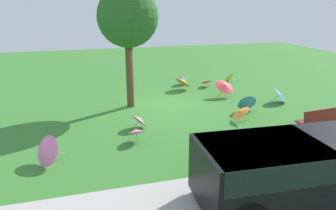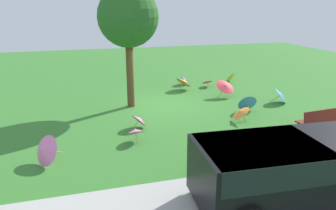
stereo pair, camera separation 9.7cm
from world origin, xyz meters
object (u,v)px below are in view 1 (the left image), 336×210
parasol_yellow_1 (229,77)px  parasol_blue_0 (281,95)px  parasol_red_1 (225,86)px  parasol_pink_1 (136,131)px  parasol_pink_2 (140,120)px  shade_tree (128,18)px  parasol_purple_0 (184,79)px  parasol_red_0 (206,81)px  parasol_orange_1 (183,81)px  parasol_orange_0 (240,112)px  parasol_yellow_0 (238,140)px  parasol_blue_1 (246,102)px  parasol_pink_0 (45,151)px  van_dark (292,167)px  park_bench (319,120)px

parasol_yellow_1 → parasol_blue_0: bearing=94.5°
parasol_red_1 → parasol_yellow_1: size_ratio=1.56×
parasol_pink_1 → parasol_pink_2: (-0.38, -1.18, -0.05)m
shade_tree → parasol_pink_2: bearing=86.8°
parasol_blue_0 → parasol_purple_0: 5.54m
parasol_red_0 → parasol_orange_1: 1.46m
parasol_red_0 → parasol_purple_0: (1.00, -0.82, -0.01)m
parasol_orange_0 → parasol_yellow_1: (-2.65, -6.28, -0.09)m
parasol_yellow_0 → parasol_blue_1: (-2.15, -3.34, 0.09)m
parasol_blue_0 → parasol_orange_1: bearing=-44.3°
parasol_blue_0 → parasol_yellow_0: parasol_blue_0 is taller
parasol_yellow_0 → parasol_orange_1: (-0.73, -7.43, 0.17)m
parasol_pink_0 → parasol_red_1: 9.42m
parasol_pink_1 → parasol_purple_0: parasol_purple_0 is taller
parasol_pink_1 → parasol_blue_1: 5.48m
shade_tree → parasol_yellow_1: shade_tree is taller
parasol_pink_1 → parasol_pink_2: bearing=-107.8°
van_dark → parasol_red_1: (-2.49, -8.51, -0.35)m
parasol_pink_0 → parasol_purple_0: bearing=-130.8°
parasol_blue_0 → shade_tree: bearing=-11.7°
parasol_yellow_1 → parasol_red_1: bearing=60.3°
van_dark → parasol_pink_1: 5.19m
van_dark → parasol_red_0: size_ratio=7.16×
parasol_yellow_0 → parasol_red_1: (-2.21, -5.55, 0.27)m
van_dark → parasol_blue_0: 8.32m
parasol_pink_0 → parasol_orange_1: (-6.50, -6.90, 0.02)m
parasol_red_0 → parasol_purple_0: bearing=-39.4°
park_bench → parasol_pink_1: size_ratio=2.73×
shade_tree → parasol_yellow_0: bearing=114.6°
parasol_red_1 → parasol_purple_0: 3.19m
parasol_yellow_0 → parasol_pink_1: bearing=-25.6°
parasol_red_1 → parasol_orange_1: parasol_red_1 is taller
shade_tree → van_dark: bearing=104.6°
parasol_blue_0 → parasol_yellow_1: bearing=-85.5°
parasol_blue_1 → parasol_purple_0: bearing=-79.1°
parasol_red_0 → parasol_pink_2: (4.76, 5.11, 0.03)m
parasol_red_1 → parasol_purple_0: parasol_red_1 is taller
parasol_pink_2 → park_bench: bearing=159.6°
parasol_red_0 → parasol_orange_0: 5.55m
parasol_purple_0 → parasol_orange_1: (0.42, 1.11, 0.17)m
shade_tree → parasol_red_0: size_ratio=7.84×
shade_tree → parasol_pink_2: shade_tree is taller
parasol_yellow_1 → parasol_pink_1: bearing=45.8°
parasol_blue_0 → parasol_purple_0: bearing=-55.7°
van_dark → parasol_pink_1: (2.71, -4.40, -0.52)m
parasol_blue_1 → park_bench: bearing=112.1°
parasol_yellow_0 → parasol_blue_0: bearing=-137.0°
parasol_pink_2 → parasol_blue_1: parasol_blue_1 is taller
van_dark → park_bench: bearing=-137.1°
parasol_pink_0 → parasol_orange_0: bearing=-166.3°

